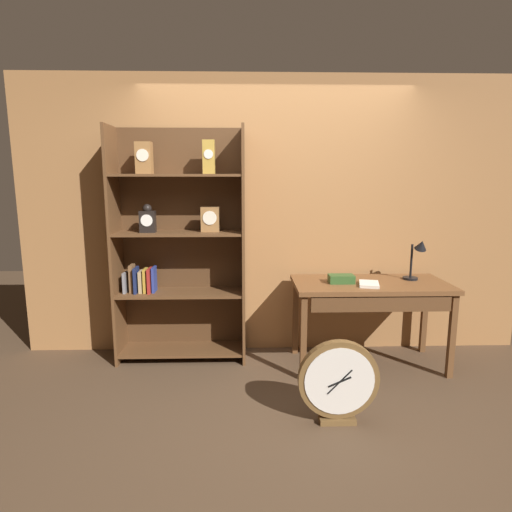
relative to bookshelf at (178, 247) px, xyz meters
name	(u,v)px	position (x,y,z in m)	size (l,w,h in m)	color
ground_plane	(287,416)	(0.89, -1.08, -1.05)	(10.00, 10.00, 0.00)	#4C3826
back_wood_panel	(275,217)	(0.89, 0.21, 0.25)	(4.80, 0.05, 2.60)	#9E6B3D
bookshelf	(178,247)	(0.00, 0.00, 0.00)	(1.17, 0.38, 2.11)	brown
workbench	(371,293)	(1.71, -0.26, -0.37)	(1.35, 0.66, 0.77)	brown
desk_lamp	(418,255)	(2.14, -0.16, -0.06)	(0.18, 0.18, 0.38)	black
toolbox_small	(341,279)	(1.44, -0.25, -0.25)	(0.22, 0.13, 0.07)	#2D5123
open_repair_manual	(369,284)	(1.66, -0.35, -0.27)	(0.16, 0.22, 0.03)	silver
round_clock_large	(339,382)	(1.23, -1.16, -0.75)	(0.55, 0.11, 0.59)	brown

